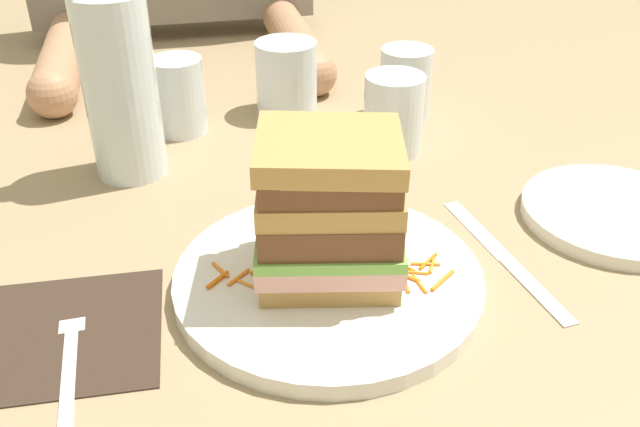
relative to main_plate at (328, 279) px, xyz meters
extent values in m
plane|color=#9E8460|center=(0.00, 0.01, -0.01)|extent=(3.00, 3.00, 0.00)
cylinder|color=white|center=(0.00, 0.00, 0.00)|extent=(0.26, 0.26, 0.02)
cube|color=tan|center=(0.00, 0.00, 0.02)|extent=(0.13, 0.11, 0.02)
cube|color=#E0A393|center=(0.00, 0.00, 0.03)|extent=(0.13, 0.12, 0.02)
cube|color=#7AB74C|center=(0.00, 0.00, 0.05)|extent=(0.13, 0.12, 0.01)
cube|color=brown|center=(0.00, 0.00, 0.06)|extent=(0.13, 0.11, 0.03)
cube|color=tan|center=(0.00, 0.00, 0.09)|extent=(0.13, 0.11, 0.02)
cube|color=brown|center=(0.00, 0.00, 0.10)|extent=(0.12, 0.11, 0.02)
cube|color=tan|center=(0.00, 0.00, 0.12)|extent=(0.13, 0.12, 0.02)
cylinder|color=orange|center=(-0.07, 0.00, 0.01)|extent=(0.02, 0.02, 0.00)
cylinder|color=orange|center=(-0.09, 0.01, 0.01)|extent=(0.02, 0.02, 0.00)
cylinder|color=orange|center=(-0.07, 0.00, 0.01)|extent=(0.02, 0.02, 0.00)
cylinder|color=orange|center=(-0.09, 0.02, 0.01)|extent=(0.01, 0.02, 0.00)
cylinder|color=orange|center=(-0.05, 0.01, 0.01)|extent=(0.02, 0.01, 0.00)
cylinder|color=orange|center=(0.07, -0.02, 0.01)|extent=(0.03, 0.01, 0.00)
cylinder|color=orange|center=(0.06, -0.02, 0.01)|extent=(0.02, 0.02, 0.00)
cylinder|color=orange|center=(0.09, -0.01, 0.01)|extent=(0.02, 0.02, 0.00)
cylinder|color=orange|center=(0.09, -0.01, 0.01)|extent=(0.01, 0.02, 0.00)
cylinder|color=orange|center=(0.06, -0.03, 0.01)|extent=(0.01, 0.03, 0.00)
cylinder|color=orange|center=(0.09, -0.03, 0.01)|extent=(0.03, 0.02, 0.00)
cylinder|color=orange|center=(0.06, 0.00, 0.01)|extent=(0.02, 0.02, 0.00)
cylinder|color=orange|center=(0.07, -0.03, 0.01)|extent=(0.01, 0.03, 0.00)
cylinder|color=orange|center=(0.06, 0.00, 0.01)|extent=(0.02, 0.03, 0.00)
cylinder|color=orange|center=(0.08, -0.01, 0.01)|extent=(0.02, 0.01, 0.00)
cube|color=#38281E|center=(-0.21, -0.01, -0.01)|extent=(0.14, 0.15, 0.00)
cube|color=silver|center=(-0.21, -0.07, 0.00)|extent=(0.01, 0.11, 0.00)
cube|color=silver|center=(-0.21, -0.01, 0.00)|extent=(0.02, 0.02, 0.00)
cylinder|color=silver|center=(-0.20, 0.02, 0.00)|extent=(0.00, 0.04, 0.00)
cylinder|color=silver|center=(-0.21, 0.02, 0.00)|extent=(0.00, 0.04, 0.00)
cylinder|color=silver|center=(-0.21, 0.02, 0.00)|extent=(0.00, 0.04, 0.00)
cylinder|color=silver|center=(-0.22, 0.02, 0.00)|extent=(0.00, 0.04, 0.00)
cube|color=silver|center=(0.17, -0.04, -0.01)|extent=(0.03, 0.10, 0.00)
cube|color=silver|center=(0.16, 0.05, -0.01)|extent=(0.03, 0.11, 0.00)
cylinder|color=white|center=(0.13, 0.24, 0.04)|extent=(0.07, 0.07, 0.09)
cylinder|color=#E55638|center=(0.13, 0.24, 0.03)|extent=(0.06, 0.06, 0.08)
cylinder|color=silver|center=(-0.16, 0.25, 0.09)|extent=(0.08, 0.08, 0.19)
cylinder|color=silver|center=(0.03, 0.38, 0.04)|extent=(0.08, 0.08, 0.09)
cylinder|color=silver|center=(0.18, 0.33, 0.04)|extent=(0.07, 0.07, 0.09)
cylinder|color=silver|center=(-0.10, 0.34, 0.04)|extent=(0.06, 0.06, 0.09)
cylinder|color=white|center=(0.30, 0.04, 0.00)|extent=(0.18, 0.18, 0.01)
cylinder|color=tan|center=(-0.26, 0.56, 0.02)|extent=(0.06, 0.27, 0.06)
cylinder|color=tan|center=(0.08, 0.56, 0.02)|extent=(0.06, 0.27, 0.06)
sphere|color=tan|center=(-0.26, 0.42, 0.02)|extent=(0.06, 0.06, 0.06)
sphere|color=tan|center=(0.08, 0.42, 0.02)|extent=(0.06, 0.06, 0.06)
camera|label=1|loc=(-0.11, -0.46, 0.36)|focal=38.77mm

